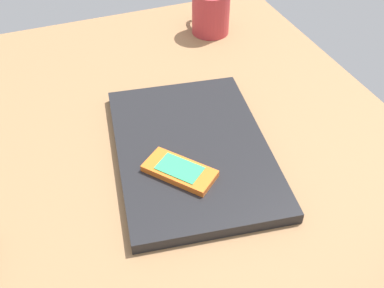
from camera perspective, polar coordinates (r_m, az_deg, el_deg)
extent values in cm
cube|color=olive|center=(65.99, 0.19, -7.98)|extent=(120.00, 80.00, 3.00)
cube|color=black|center=(71.02, 0.00, -0.65)|extent=(36.33, 27.59, 1.82)
cube|color=orange|center=(65.65, -1.55, -3.38)|extent=(11.05, 10.25, 1.00)
cube|color=#33A566|center=(65.25, -1.55, -3.03)|extent=(7.34, 6.95, 0.14)
cylinder|color=#B23338|center=(101.78, 2.36, 16.04)|extent=(8.05, 8.05, 9.06)
torus|color=#B23338|center=(105.44, 1.38, 17.03)|extent=(5.97, 0.90, 5.97)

